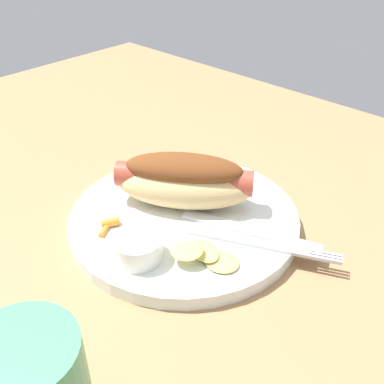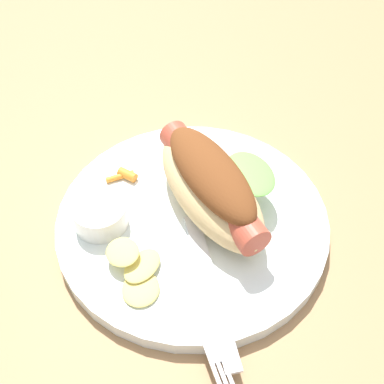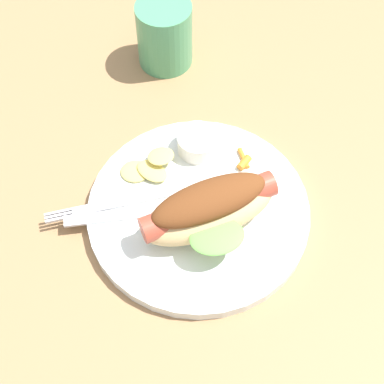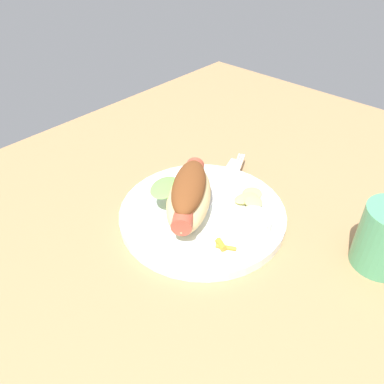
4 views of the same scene
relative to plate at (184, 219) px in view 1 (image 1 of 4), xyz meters
The scene contains 8 objects.
ground_plane 2.37cm from the plate, 29.56° to the left, with size 120.00×90.00×1.80cm, color #9E754C.
plate is the anchor object (origin of this frame).
hot_dog 4.44cm from the plate, 55.62° to the right, with size 16.63×14.29×6.31cm.
sauce_ramekin 8.83cm from the plate, 101.58° to the left, with size 5.03×5.03×2.46cm, color white.
fork 9.51cm from the plate, behind, with size 15.19×8.09×0.40cm.
knife 7.88cm from the plate, 162.32° to the right, with size 15.43×1.40×0.36cm, color silver.
chips_pile 8.20cm from the plate, 149.25° to the left, with size 6.86×6.02×1.82cm.
carrot_garnish 8.62cm from the plate, 60.37° to the left, with size 1.99×3.26×0.95cm.
Camera 1 is at (-30.63, 29.14, 32.58)cm, focal length 42.84 mm.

